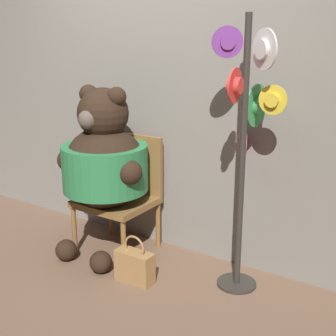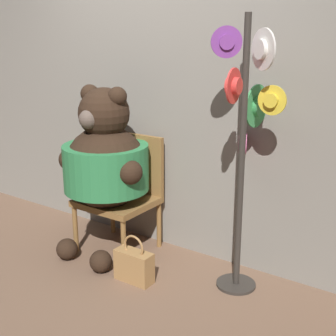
% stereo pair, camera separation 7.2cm
% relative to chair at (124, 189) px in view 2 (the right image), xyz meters
% --- Properties ---
extents(ground_plane, '(14.00, 14.00, 0.00)m').
position_rel_chair_xyz_m(ground_plane, '(0.27, -0.44, -0.50)').
color(ground_plane, brown).
extents(wall_back, '(8.00, 0.10, 2.34)m').
position_rel_chair_xyz_m(wall_back, '(0.27, 0.28, 0.67)').
color(wall_back, gray).
rests_on(wall_back, ground_plane).
extents(chair, '(0.57, 0.52, 0.94)m').
position_rel_chair_xyz_m(chair, '(0.00, 0.00, 0.00)').
color(chair, olive).
rests_on(chair, ground_plane).
extents(teddy_bear, '(0.81, 0.71, 1.36)m').
position_rel_chair_xyz_m(teddy_bear, '(-0.03, -0.17, 0.27)').
color(teddy_bear, black).
rests_on(teddy_bear, ground_plane).
extents(hat_display_rack, '(0.46, 0.60, 1.86)m').
position_rel_chair_xyz_m(hat_display_rack, '(1.09, -0.05, 0.59)').
color(hat_display_rack, '#332D28').
rests_on(hat_display_rack, ground_plane).
extents(handbag_on_ground, '(0.29, 0.12, 0.36)m').
position_rel_chair_xyz_m(handbag_on_ground, '(0.44, -0.42, -0.37)').
color(handbag_on_ground, '#A87A47').
rests_on(handbag_on_ground, ground_plane).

